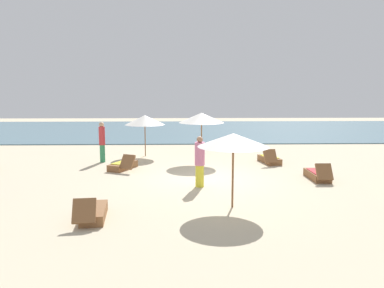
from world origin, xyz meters
name	(u,v)px	position (x,y,z in m)	size (l,w,h in m)	color
ground_plane	(207,179)	(0.00, 0.00, 0.00)	(60.00, 60.00, 0.00)	beige
ocean_water	(194,130)	(0.00, 17.00, 0.03)	(48.00, 16.00, 0.06)	slate
umbrella_0	(233,140)	(0.53, -3.50, 1.98)	(2.04, 2.04, 2.17)	brown
umbrella_2	(202,118)	(-0.03, 3.37, 2.08)	(2.08, 2.08, 2.32)	brown
umbrella_4	(145,120)	(-2.81, 5.08, 1.84)	(2.00, 2.00, 2.09)	brown
lounger_2	(123,165)	(-3.44, 1.85, 0.18)	(1.23, 1.75, 0.72)	brown
lounger_3	(93,213)	(-3.29, -4.41, 0.17)	(0.77, 1.73, 0.71)	brown
lounger_4	(269,159)	(3.11, 3.08, 0.18)	(0.88, 1.73, 0.73)	brown
lounger_5	(318,175)	(4.22, -0.14, 0.18)	(0.60, 1.67, 0.72)	brown
person_1	(200,161)	(-0.31, -1.12, 0.90)	(0.48, 0.48, 1.79)	yellow
person_2	(102,141)	(-4.66, 3.52, 0.98)	(0.29, 0.29, 1.89)	#338C59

